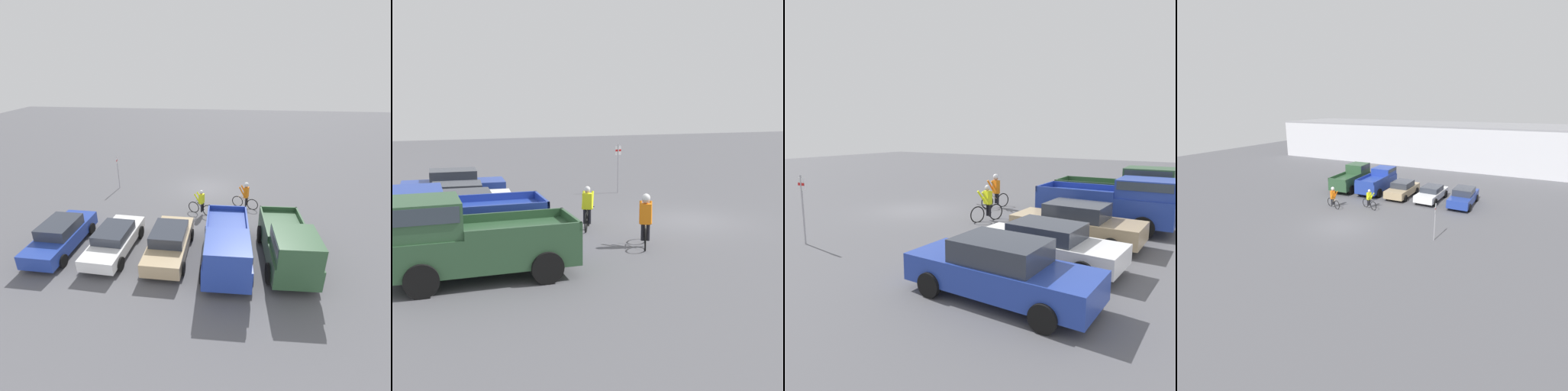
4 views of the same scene
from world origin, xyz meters
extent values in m
plane|color=#56565B|center=(0.00, 0.00, 0.00)|extent=(80.00, 80.00, 0.00)
cube|color=#2D5133|center=(-4.49, 8.73, 0.89)|extent=(2.14, 5.32, 0.98)
cube|color=#2D5133|center=(-4.54, 10.31, 1.86)|extent=(1.88, 2.16, 0.96)
cube|color=#333D47|center=(-4.54, 10.31, 2.07)|extent=(1.94, 2.00, 0.42)
cube|color=#2D5133|center=(-5.40, 7.65, 1.51)|extent=(0.18, 3.16, 0.25)
cube|color=#2D5133|center=(-3.51, 7.71, 1.51)|extent=(0.18, 3.16, 0.25)
cube|color=#2D5133|center=(-4.41, 6.14, 1.51)|extent=(1.98, 0.14, 0.25)
cylinder|color=black|center=(-5.53, 10.33, 0.45)|extent=(0.25, 0.91, 0.90)
cylinder|color=black|center=(-3.55, 10.39, 0.45)|extent=(0.25, 0.91, 0.90)
cylinder|color=black|center=(-5.43, 7.07, 0.45)|extent=(0.25, 0.91, 0.90)
cylinder|color=black|center=(-3.45, 7.13, 0.45)|extent=(0.25, 0.91, 0.90)
cube|color=#233D9E|center=(-1.69, 9.07, 0.90)|extent=(2.12, 5.43, 1.04)
cube|color=#233D9E|center=(-1.71, 10.69, 1.79)|extent=(1.91, 2.19, 0.73)
cube|color=#333D47|center=(-1.71, 10.69, 1.95)|extent=(1.97, 2.02, 0.32)
cube|color=#233D9E|center=(-2.66, 7.97, 1.55)|extent=(0.13, 3.24, 0.25)
cube|color=#233D9E|center=(-0.69, 8.00, 1.55)|extent=(0.13, 3.24, 0.25)
cube|color=#233D9E|center=(-1.65, 6.40, 1.55)|extent=(2.04, 0.11, 0.25)
cylinder|color=black|center=(-2.74, 10.73, 0.42)|extent=(0.23, 0.85, 0.85)
cylinder|color=black|center=(-0.69, 10.75, 0.42)|extent=(0.23, 0.85, 0.85)
cylinder|color=black|center=(-2.69, 7.38, 0.42)|extent=(0.23, 0.85, 0.85)
cylinder|color=black|center=(-0.64, 7.40, 0.42)|extent=(0.23, 0.85, 0.85)
cube|color=tan|center=(1.11, 8.81, 0.59)|extent=(1.87, 4.61, 0.65)
cube|color=#2D333D|center=(1.11, 8.81, 1.19)|extent=(1.65, 2.09, 0.54)
cylinder|color=black|center=(0.24, 10.29, 0.31)|extent=(0.19, 0.62, 0.62)
cylinder|color=black|center=(2.03, 10.26, 0.31)|extent=(0.19, 0.62, 0.62)
cylinder|color=black|center=(0.19, 7.36, 0.31)|extent=(0.19, 0.62, 0.62)
cylinder|color=black|center=(1.98, 7.33, 0.31)|extent=(0.19, 0.62, 0.62)
cube|color=white|center=(3.91, 8.83, 0.57)|extent=(1.94, 4.58, 0.57)
cube|color=#2D333D|center=(3.91, 8.83, 1.08)|extent=(1.64, 2.10, 0.46)
cylinder|color=black|center=(3.14, 10.31, 0.33)|extent=(0.22, 0.68, 0.67)
cylinder|color=black|center=(4.84, 10.22, 0.33)|extent=(0.22, 0.68, 0.67)
cylinder|color=black|center=(2.98, 7.44, 0.33)|extent=(0.22, 0.68, 0.67)
cylinder|color=black|center=(4.68, 7.35, 0.33)|extent=(0.22, 0.68, 0.67)
cube|color=#233D9E|center=(6.71, 8.83, 0.61)|extent=(1.83, 4.75, 0.69)
cube|color=#2D333D|center=(6.71, 8.83, 1.23)|extent=(1.59, 2.16, 0.55)
cylinder|color=black|center=(5.89, 10.35, 0.32)|extent=(0.20, 0.64, 0.63)
cylinder|color=black|center=(7.60, 10.31, 0.32)|extent=(0.20, 0.64, 0.63)
cylinder|color=black|center=(5.82, 7.34, 0.32)|extent=(0.20, 0.64, 0.63)
cylinder|color=black|center=(7.53, 7.30, 0.32)|extent=(0.20, 0.64, 0.63)
torus|color=black|center=(0.45, 4.11, 0.35)|extent=(0.71, 0.34, 0.75)
torus|color=black|center=(-0.49, 4.50, 0.35)|extent=(0.71, 0.34, 0.75)
cylinder|color=black|center=(-0.02, 4.31, 0.54)|extent=(0.50, 0.24, 0.40)
cylinder|color=black|center=(-0.02, 4.31, 0.75)|extent=(0.53, 0.25, 0.04)
cylinder|color=black|center=(-0.19, 4.37, 0.54)|extent=(0.05, 0.05, 0.37)
cylinder|color=black|center=(0.33, 4.16, 0.77)|extent=(0.20, 0.43, 0.02)
cylinder|color=black|center=(-0.08, 4.43, 0.49)|extent=(0.16, 0.16, 0.56)
cylinder|color=black|center=(-0.15, 4.26, 0.49)|extent=(0.16, 0.16, 0.56)
cube|color=yellow|center=(-0.07, 4.33, 1.07)|extent=(0.36, 0.42, 0.60)
cylinder|color=yellow|center=(0.18, 4.40, 1.07)|extent=(0.50, 0.28, 0.65)
cylinder|color=yellow|center=(0.05, 4.09, 1.07)|extent=(0.50, 0.28, 0.65)
sphere|color=tan|center=(-0.05, 4.32, 1.47)|extent=(0.20, 0.20, 0.20)
sphere|color=silver|center=(-0.05, 4.32, 1.52)|extent=(0.22, 0.22, 0.22)
torus|color=black|center=(-2.33, 2.92, 0.35)|extent=(0.71, 0.34, 0.75)
torus|color=black|center=(-3.28, 3.32, 0.35)|extent=(0.71, 0.34, 0.75)
cylinder|color=tan|center=(-2.81, 3.12, 0.54)|extent=(0.51, 0.24, 0.40)
cylinder|color=tan|center=(-2.81, 3.12, 0.75)|extent=(0.54, 0.25, 0.04)
cylinder|color=tan|center=(-2.97, 3.19, 0.54)|extent=(0.05, 0.05, 0.37)
cylinder|color=tan|center=(-2.45, 2.97, 0.77)|extent=(0.20, 0.43, 0.02)
cylinder|color=black|center=(-2.87, 3.24, 0.49)|extent=(0.16, 0.16, 0.56)
cylinder|color=black|center=(-2.94, 3.08, 0.49)|extent=(0.16, 0.16, 0.56)
cube|color=orange|center=(-2.85, 3.14, 1.11)|extent=(0.36, 0.42, 0.69)
cylinder|color=orange|center=(-2.60, 3.22, 1.12)|extent=(0.51, 0.28, 0.73)
cylinder|color=orange|center=(-2.73, 2.90, 1.12)|extent=(0.51, 0.28, 0.73)
sphere|color=tan|center=(-2.83, 3.13, 1.59)|extent=(0.26, 0.26, 0.26)
sphere|color=silver|center=(-2.83, 3.13, 1.65)|extent=(0.28, 0.28, 0.28)
cylinder|color=#9E9EA3|center=(6.52, 0.69, 1.25)|extent=(0.06, 0.06, 2.49)
cube|color=white|center=(6.52, 0.69, 2.17)|extent=(0.05, 0.30, 0.45)
cube|color=red|center=(6.52, 0.69, 2.17)|extent=(0.05, 0.30, 0.10)
camera|label=1|loc=(-1.55, 21.35, 8.92)|focal=28.00mm
camera|label=2|loc=(-19.13, 10.11, 5.15)|focal=50.00mm
camera|label=3|loc=(14.25, 13.06, 4.02)|focal=35.00mm
camera|label=4|loc=(11.16, -16.89, 8.38)|focal=28.00mm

